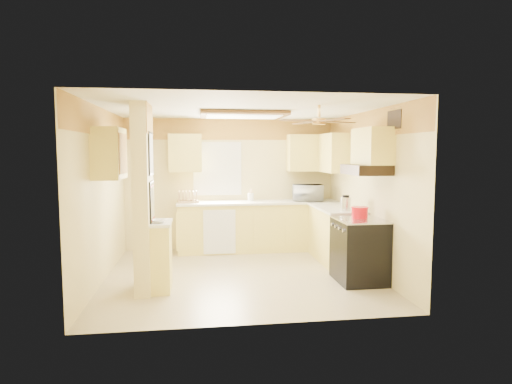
{
  "coord_description": "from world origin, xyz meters",
  "views": [
    {
      "loc": [
        -0.63,
        -6.35,
        1.88
      ],
      "look_at": [
        0.29,
        0.35,
        1.24
      ],
      "focal_mm": 30.0,
      "sensor_mm": 36.0,
      "label": 1
    }
  ],
  "objects": [
    {
      "name": "bowl",
      "position": [
        -1.14,
        -0.65,
        0.96
      ],
      "size": [
        0.22,
        0.22,
        0.05
      ],
      "primitive_type": "imported",
      "rotation": [
        0.0,
        0.0,
        -0.24
      ],
      "color": "white",
      "rests_on": "ledge_top"
    },
    {
      "name": "wall_back",
      "position": [
        0.0,
        1.9,
        1.25
      ],
      "size": [
        4.0,
        0.0,
        4.0
      ],
      "primitive_type": "plane",
      "rotation": [
        1.57,
        0.0,
        0.0
      ],
      "color": "beige",
      "rests_on": "floor"
    },
    {
      "name": "partition_ledge",
      "position": [
        -1.13,
        -0.55,
        0.45
      ],
      "size": [
        0.25,
        0.55,
        0.9
      ],
      "primitive_type": "cube",
      "color": "#FFEA72",
      "rests_on": "floor"
    },
    {
      "name": "upper_cab_right",
      "position": [
        1.82,
        1.25,
        1.85
      ],
      "size": [
        0.35,
        1.0,
        0.7
      ],
      "primitive_type": "cube",
      "color": "#FFEA72",
      "rests_on": "wall_right"
    },
    {
      "name": "upper_cab_back_left",
      "position": [
        -0.85,
        1.72,
        1.85
      ],
      "size": [
        0.6,
        0.35,
        0.7
      ],
      "primitive_type": "cube",
      "color": "#FFEA72",
      "rests_on": "wall_back"
    },
    {
      "name": "upper_cab_over_stove",
      "position": [
        1.82,
        -0.55,
        1.95
      ],
      "size": [
        0.35,
        0.76,
        0.52
      ],
      "primitive_type": "cube",
      "color": "#FFEA72",
      "rests_on": "wall_right"
    },
    {
      "name": "dutch_oven",
      "position": [
        1.69,
        -0.48,
        1.0
      ],
      "size": [
        0.25,
        0.25,
        0.17
      ],
      "color": "red",
      "rests_on": "stove"
    },
    {
      "name": "range_hood",
      "position": [
        1.74,
        -0.55,
        1.62
      ],
      "size": [
        0.5,
        0.76,
        0.14
      ],
      "primitive_type": "cube",
      "color": "black",
      "rests_on": "upper_cab_over_stove"
    },
    {
      "name": "kettle",
      "position": [
        1.69,
        0.12,
        1.06
      ],
      "size": [
        0.16,
        0.16,
        0.25
      ],
      "color": "silver",
      "rests_on": "countertop_right"
    },
    {
      "name": "lower_cabinets_back",
      "position": [
        0.5,
        1.6,
        0.45
      ],
      "size": [
        3.0,
        0.6,
        0.9
      ],
      "primitive_type": "cube",
      "color": "#FFEA72",
      "rests_on": "floor"
    },
    {
      "name": "wallpaper_border",
      "position": [
        0.0,
        1.88,
        2.3
      ],
      "size": [
        4.0,
        0.02,
        0.4
      ],
      "primitive_type": "cube",
      "color": "#F3B847",
      "rests_on": "wall_back"
    },
    {
      "name": "lower_cabinets_right",
      "position": [
        1.7,
        0.6,
        0.45
      ],
      "size": [
        0.6,
        1.4,
        0.9
      ],
      "primitive_type": "cube",
      "color": "#FFEA72",
      "rests_on": "floor"
    },
    {
      "name": "ceiling_light_panel",
      "position": [
        0.1,
        0.5,
        2.46
      ],
      "size": [
        1.35,
        0.95,
        0.06
      ],
      "color": "brown",
      "rests_on": "ceiling"
    },
    {
      "name": "countertop_back",
      "position": [
        0.5,
        1.59,
        0.92
      ],
      "size": [
        3.04,
        0.64,
        0.04
      ],
      "primitive_type": "cube",
      "color": "silver",
      "rests_on": "lower_cabinets_back"
    },
    {
      "name": "utensil_crock",
      "position": [
        0.37,
        1.69,
        1.02
      ],
      "size": [
        0.11,
        0.11,
        0.23
      ],
      "color": "white",
      "rests_on": "countertop_back"
    },
    {
      "name": "countertop_right",
      "position": [
        1.69,
        0.6,
        0.92
      ],
      "size": [
        0.64,
        1.44,
        0.04
      ],
      "primitive_type": "cube",
      "color": "silver",
      "rests_on": "lower_cabinets_right"
    },
    {
      "name": "dish_rack",
      "position": [
        -0.82,
        1.6,
        1.02
      ],
      "size": [
        0.4,
        0.32,
        0.21
      ],
      "color": "#DAB57D",
      "rests_on": "countertop_back"
    },
    {
      "name": "wall_right",
      "position": [
        2.0,
        0.0,
        1.25
      ],
      "size": [
        0.0,
        3.8,
        3.8
      ],
      "primitive_type": "plane",
      "rotation": [
        1.57,
        0.0,
        -1.57
      ],
      "color": "beige",
      "rests_on": "floor"
    },
    {
      "name": "window",
      "position": [
        -0.25,
        1.89,
        1.55
      ],
      "size": [
        0.92,
        0.02,
        1.02
      ],
      "color": "white",
      "rests_on": "wall_back"
    },
    {
      "name": "wall_front",
      "position": [
        0.0,
        -1.9,
        1.25
      ],
      "size": [
        4.0,
        0.0,
        4.0
      ],
      "primitive_type": "plane",
      "rotation": [
        -1.57,
        0.0,
        0.0
      ],
      "color": "beige",
      "rests_on": "floor"
    },
    {
      "name": "poster_menu",
      "position": [
        -1.24,
        -0.55,
        1.85
      ],
      "size": [
        0.02,
        0.42,
        0.57
      ],
      "color": "black",
      "rests_on": "partition_column"
    },
    {
      "name": "partition_column",
      "position": [
        -1.35,
        -0.55,
        1.25
      ],
      "size": [
        0.2,
        0.7,
        2.5
      ],
      "primitive_type": "cube",
      "color": "beige",
      "rests_on": "floor"
    },
    {
      "name": "ledge_top",
      "position": [
        -1.13,
        -0.55,
        0.92
      ],
      "size": [
        0.28,
        0.58,
        0.04
      ],
      "primitive_type": "cube",
      "color": "silver",
      "rests_on": "partition_ledge"
    },
    {
      "name": "vent_grate",
      "position": [
        1.98,
        -0.9,
        2.3
      ],
      "size": [
        0.02,
        0.4,
        0.25
      ],
      "primitive_type": "cube",
      "color": "black",
      "rests_on": "wall_right"
    },
    {
      "name": "wall_left",
      "position": [
        -2.0,
        0.0,
        1.25
      ],
      "size": [
        0.0,
        3.8,
        3.8
      ],
      "primitive_type": "plane",
      "rotation": [
        1.57,
        0.0,
        1.57
      ],
      "color": "beige",
      "rests_on": "floor"
    },
    {
      "name": "upper_cab_back_right",
      "position": [
        1.55,
        1.72,
        1.85
      ],
      "size": [
        0.9,
        0.35,
        0.7
      ],
      "primitive_type": "cube",
      "color": "#FFEA72",
      "rests_on": "wall_back"
    },
    {
      "name": "stove",
      "position": [
        1.67,
        -0.55,
        0.46
      ],
      "size": [
        0.68,
        0.77,
        0.92
      ],
      "color": "black",
      "rests_on": "floor"
    },
    {
      "name": "ceiling",
      "position": [
        0.0,
        0.0,
        2.5
      ],
      "size": [
        4.0,
        4.0,
        0.0
      ],
      "primitive_type": "plane",
      "rotation": [
        3.14,
        0.0,
        0.0
      ],
      "color": "white",
      "rests_on": "wall_back"
    },
    {
      "name": "dishwasher_panel",
      "position": [
        -0.25,
        1.29,
        0.43
      ],
      "size": [
        0.58,
        0.02,
        0.8
      ],
      "primitive_type": "cube",
      "color": "white",
      "rests_on": "lower_cabinets_back"
    },
    {
      "name": "poster_nashville",
      "position": [
        -1.24,
        -0.55,
        1.2
      ],
      "size": [
        0.02,
        0.42,
        0.57
      ],
      "color": "black",
      "rests_on": "partition_column"
    },
    {
      "name": "floor",
      "position": [
        0.0,
        0.0,
        0.0
      ],
      "size": [
        4.0,
        4.0,
        0.0
      ],
      "primitive_type": "plane",
      "color": "#C4AF87",
      "rests_on": "ground"
    },
    {
      "name": "ceiling_fan",
      "position": [
        1.0,
        -0.7,
        2.29
      ],
      "size": [
        1.15,
        1.15,
        0.26
      ],
      "color": "gold",
      "rests_on": "ceiling"
    },
    {
      "name": "microwave",
      "position": [
        1.46,
        1.57,
        1.1
      ],
      "size": [
        0.61,
        0.45,
        0.31
      ],
      "primitive_type": "imported",
      "rotation": [
        0.0,
        0.0,
        3.0
      ],
      "color": "white",
      "rests_on": "countertop_back"
    },
    {
      "name": "upper_cab_left_wall",
      "position": [
        -1.82,
        -0.25,
        1.85
      ],
      "size": [
        0.35,
        0.75,
        0.7
      ],
      "primitive_type": "cube",
      "color": "#FFEA72",
      "rests_on": "wall_left"
    }
  ]
}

